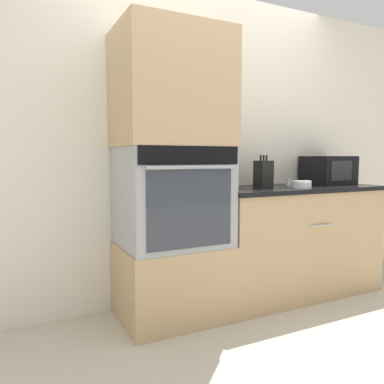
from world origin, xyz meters
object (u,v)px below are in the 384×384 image
microwave (328,170)px  wall_oven (172,196)px  bowl (302,184)px  condiment_jar_near (289,183)px  condiment_jar_far (224,181)px  knife_block (263,174)px  condiment_jar_mid (236,186)px

microwave → wall_oven: bearing=-176.3°
bowl → condiment_jar_near: condiment_jar_near is taller
condiment_jar_far → knife_block: bearing=-9.4°
bowl → knife_block: bearing=129.4°
microwave → knife_block: (-0.76, -0.03, -0.02)m
condiment_jar_near → condiment_jar_mid: 0.60m
condiment_jar_near → condiment_jar_far: size_ratio=0.55×
condiment_jar_far → condiment_jar_mid: bearing=-97.5°
microwave → bowl: 0.63m
wall_oven → bowl: bearing=-8.9°
bowl → condiment_jar_mid: condiment_jar_mid is taller
bowl → condiment_jar_near: size_ratio=2.29×
bowl → condiment_jar_mid: size_ratio=2.45×
bowl → condiment_jar_mid: 0.58m
knife_block → bowl: 0.32m
knife_block → condiment_jar_far: (-0.35, 0.06, -0.05)m
bowl → condiment_jar_near: 0.18m
wall_oven → microwave: size_ratio=1.85×
microwave → knife_block: 0.76m
condiment_jar_near → condiment_jar_mid: size_ratio=1.07×
bowl → condiment_jar_far: 0.62m
condiment_jar_near → condiment_jar_mid: (-0.59, -0.11, -0.00)m
condiment_jar_near → condiment_jar_far: bearing=168.3°
wall_oven → condiment_jar_mid: size_ratio=11.93×
wall_oven → knife_block: 0.87m
condiment_jar_near → knife_block: bearing=164.8°
microwave → condiment_jar_near: size_ratio=6.02×
wall_oven → condiment_jar_near: size_ratio=11.15×
knife_block → condiment_jar_mid: (-0.38, -0.17, -0.08)m
wall_oven → knife_block: bearing=5.0°
knife_block → condiment_jar_far: bearing=170.6°
microwave → knife_block: size_ratio=1.50×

